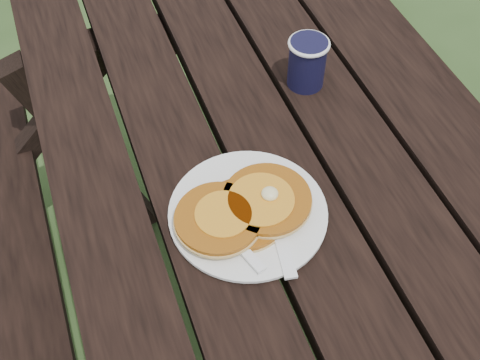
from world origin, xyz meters
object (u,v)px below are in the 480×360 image
object	(u,v)px
picnic_table	(292,329)
pancake_stack	(245,209)
plate	(248,213)
coffee_cup	(307,60)

from	to	relation	value
picnic_table	pancake_stack	world-z (taller)	pancake_stack
picnic_table	pancake_stack	xyz separation A→B (m)	(-0.09, 0.05, 0.41)
plate	pancake_stack	bearing A→B (deg)	-147.16
pancake_stack	coffee_cup	distance (m)	0.34
pancake_stack	picnic_table	bearing A→B (deg)	-26.88
plate	pancake_stack	xyz separation A→B (m)	(-0.01, -0.00, 0.02)
pancake_stack	plate	bearing A→B (deg)	32.84
picnic_table	coffee_cup	world-z (taller)	coffee_cup
picnic_table	plate	bearing A→B (deg)	148.67
picnic_table	coffee_cup	bearing A→B (deg)	67.23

